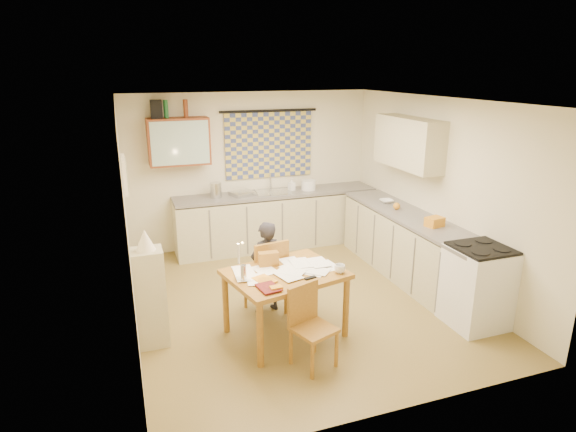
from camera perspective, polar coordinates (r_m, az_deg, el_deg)
name	(u,v)px	position (r m, az deg, el deg)	size (l,w,h in m)	color
floor	(299,300)	(6.30, 1.30, -9.91)	(4.00, 4.50, 0.02)	brown
ceiling	(300,99)	(5.61, 1.48, 13.64)	(4.00, 4.50, 0.02)	white
wall_back	(251,170)	(7.92, -4.41, 5.44)	(4.00, 0.02, 2.50)	beige
wall_front	(401,281)	(3.93, 13.20, -7.47)	(4.00, 0.02, 2.50)	beige
wall_left	(126,223)	(5.48, -18.69, -0.80)	(0.02, 4.50, 2.50)	beige
wall_right	(439,192)	(6.78, 17.50, 2.68)	(0.02, 4.50, 2.50)	beige
window_blind	(269,145)	(7.90, -2.28, 8.39)	(1.45, 0.03, 1.05)	navy
curtain_rod	(269,111)	(7.81, -2.28, 12.36)	(0.04, 0.04, 1.60)	black
wall_cabinet	(179,141)	(7.44, -12.82, 8.61)	(0.90, 0.34, 0.70)	#662A12
wall_cabinet_glass	(180,143)	(7.28, -12.65, 8.43)	(0.84, 0.02, 0.64)	#99B2A5
upper_cabinet_right	(408,143)	(7.01, 14.07, 8.42)	(0.34, 1.30, 0.70)	tan
framed_print	(124,175)	(5.76, -18.81, 4.68)	(0.04, 0.50, 0.40)	#EFE3C9
print_canvas	(127,174)	(5.76, -18.56, 4.70)	(0.01, 0.42, 0.32)	beige
counter_back	(277,220)	(7.93, -1.37, -0.47)	(3.30, 0.62, 0.92)	tan
counter_right	(411,248)	(6.92, 14.38, -3.72)	(0.62, 2.95, 0.92)	tan
stove	(477,286)	(5.94, 21.51, -7.75)	(0.62, 0.62, 0.95)	white
sink	(274,195)	(7.80, -1.72, 2.50)	(0.55, 0.45, 0.10)	silver
tap	(270,182)	(7.92, -2.10, 4.07)	(0.03, 0.03, 0.28)	silver
dish_rack	(242,194)	(7.64, -5.44, 2.67)	(0.35, 0.30, 0.06)	silver
kettle	(216,190)	(7.54, -8.56, 3.05)	(0.18, 0.18, 0.24)	silver
mixing_bowl	(308,185)	(7.97, 2.44, 3.70)	(0.24, 0.24, 0.16)	white
soap_bottle	(292,184)	(7.91, 0.43, 3.78)	(0.12, 0.12, 0.21)	white
bowl	(386,201)	(7.35, 11.59, 1.74)	(0.20, 0.20, 0.05)	white
orange_bag	(435,222)	(6.39, 16.98, -0.66)	(0.22, 0.16, 0.12)	orange
fruit_orange	(397,206)	(7.01, 12.75, 1.15)	(0.10, 0.10, 0.10)	orange
speaker	(156,109)	(7.36, -15.34, 12.11)	(0.16, 0.20, 0.26)	black
bottle_green	(166,109)	(7.37, -14.27, 12.19)	(0.07, 0.07, 0.26)	#195926
bottle_brown	(186,108)	(7.41, -12.04, 12.36)	(0.07, 0.07, 0.26)	#662A12
dining_table	(285,303)	(5.38, -0.32, -10.27)	(1.37, 1.15, 0.75)	brown
chair_far	(266,289)	(5.88, -2.64, -8.66)	(0.49, 0.49, 0.95)	brown
chair_near	(312,342)	(4.93, 2.92, -14.64)	(0.48, 0.48, 0.83)	brown
person	(266,268)	(5.77, -2.63, -6.13)	(0.48, 0.39, 1.15)	black
shelf_stand	(150,298)	(5.33, -15.99, -9.30)	(0.32, 0.30, 1.08)	tan
lampshade	(145,240)	(5.09, -16.59, -2.74)	(0.20, 0.20, 0.22)	#EFE3C9
letter_rack	(268,259)	(5.35, -2.34, -5.11)	(0.22, 0.10, 0.16)	brown
mug	(340,269)	(5.21, 6.15, -6.24)	(0.14, 0.14, 0.09)	white
magazine	(260,290)	(4.80, -3.39, -8.75)	(0.23, 0.28, 0.02)	maroon
book	(258,282)	(4.96, -3.63, -7.86)	(0.25, 0.28, 0.02)	orange
orange_box	(276,288)	(4.81, -1.42, -8.56)	(0.12, 0.08, 0.04)	orange
eyeglasses	(310,278)	(5.06, 2.66, -7.34)	(0.13, 0.04, 0.02)	black
candle_holder	(244,273)	(4.99, -5.29, -6.76)	(0.06, 0.06, 0.18)	silver
candle	(239,254)	(4.94, -5.89, -4.49)	(0.02, 0.02, 0.22)	white
candle_flame	(242,243)	(4.89, -5.42, -3.19)	(0.02, 0.02, 0.02)	#FFCC66
papers	(289,269)	(5.25, 0.09, -6.35)	(1.18, 0.68, 0.02)	white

